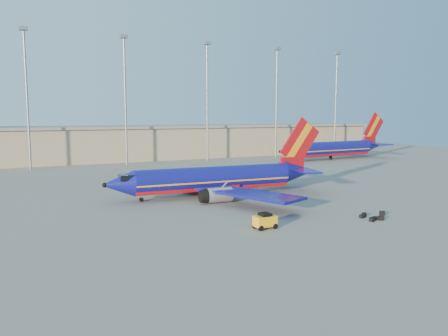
% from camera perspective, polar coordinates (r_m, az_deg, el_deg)
% --- Properties ---
extents(ground, '(220.00, 220.00, 0.00)m').
position_cam_1_polar(ground, '(60.40, 2.84, -3.78)').
color(ground, slate).
rests_on(ground, ground).
extents(terminal_building, '(122.00, 16.00, 8.50)m').
position_cam_1_polar(terminal_building, '(116.69, -6.86, 3.50)').
color(terminal_building, gray).
rests_on(terminal_building, ground).
extents(light_mast_row, '(101.60, 1.60, 28.65)m').
position_cam_1_polar(light_mast_row, '(103.69, -7.34, 10.39)').
color(light_mast_row, gray).
rests_on(light_mast_row, ground).
extents(aircraft_main, '(32.20, 30.92, 10.90)m').
position_cam_1_polar(aircraft_main, '(60.72, -0.72, -1.49)').
color(aircraft_main, navy).
rests_on(aircraft_main, ground).
extents(aircraft_second, '(35.39, 13.75, 11.98)m').
position_cam_1_polar(aircraft_second, '(114.19, 14.12, 2.48)').
color(aircraft_second, navy).
rests_on(aircraft_second, ground).
extents(baggage_tug, '(2.24, 1.39, 1.59)m').
position_cam_1_polar(baggage_tug, '(43.76, 5.37, -6.84)').
color(baggage_tug, '#F3AA15').
rests_on(baggage_tug, ground).
extents(luggage_pile, '(3.78, 2.48, 0.52)m').
position_cam_1_polar(luggage_pile, '(50.40, 18.88, -6.05)').
color(luggage_pile, black).
rests_on(luggage_pile, ground).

